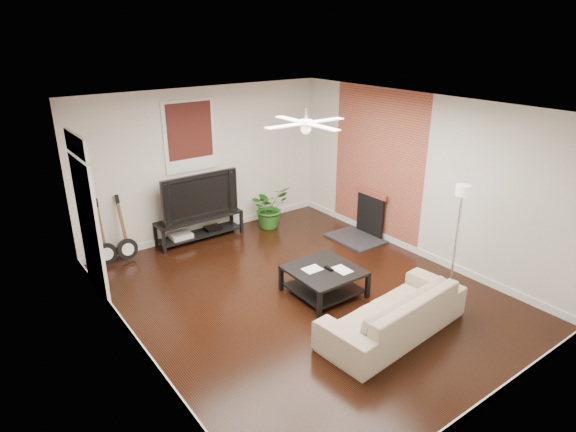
% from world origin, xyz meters
% --- Properties ---
extents(room, '(5.01, 6.01, 2.81)m').
position_xyz_m(room, '(0.00, 0.00, 1.40)').
color(room, black).
rests_on(room, ground).
extents(brick_accent, '(0.02, 2.20, 2.80)m').
position_xyz_m(brick_accent, '(2.49, 1.00, 1.40)').
color(brick_accent, '#B25139').
rests_on(brick_accent, floor).
extents(fireplace, '(0.80, 1.10, 0.92)m').
position_xyz_m(fireplace, '(2.20, 1.00, 0.46)').
color(fireplace, black).
rests_on(fireplace, floor).
extents(window_back, '(1.00, 0.06, 1.30)m').
position_xyz_m(window_back, '(-0.30, 2.97, 1.95)').
color(window_back, '#3E1510').
rests_on(window_back, wall_back).
extents(door_left, '(0.08, 1.00, 2.50)m').
position_xyz_m(door_left, '(-2.46, 1.90, 1.25)').
color(door_left, white).
rests_on(door_left, wall_left).
extents(tv_stand, '(1.66, 0.44, 0.46)m').
position_xyz_m(tv_stand, '(-0.32, 2.78, 0.23)').
color(tv_stand, black).
rests_on(tv_stand, floor).
extents(tv, '(1.49, 0.19, 0.86)m').
position_xyz_m(tv, '(-0.32, 2.80, 0.89)').
color(tv, black).
rests_on(tv, tv_stand).
extents(coffee_table, '(1.00, 1.00, 0.41)m').
position_xyz_m(coffee_table, '(0.26, -0.16, 0.21)').
color(coffee_table, black).
rests_on(coffee_table, floor).
extents(sofa, '(2.24, 1.03, 0.63)m').
position_xyz_m(sofa, '(0.35, -1.46, 0.32)').
color(sofa, '#BDAD8D').
rests_on(sofa, floor).
extents(floor_lamp, '(0.32, 0.32, 1.77)m').
position_xyz_m(floor_lamp, '(1.70, -1.36, 0.89)').
color(floor_lamp, silver).
rests_on(floor_lamp, floor).
extents(potted_plant, '(0.84, 0.75, 0.85)m').
position_xyz_m(potted_plant, '(1.09, 2.51, 0.42)').
color(potted_plant, '#23601B').
rests_on(potted_plant, floor).
extents(guitar_left, '(0.37, 0.27, 1.17)m').
position_xyz_m(guitar_left, '(-2.09, 2.75, 0.58)').
color(guitar_left, black).
rests_on(guitar_left, floor).
extents(guitar_right, '(0.38, 0.28, 1.17)m').
position_xyz_m(guitar_right, '(-1.74, 2.72, 0.58)').
color(guitar_right, black).
rests_on(guitar_right, floor).
extents(ceiling_fan, '(1.24, 1.24, 0.32)m').
position_xyz_m(ceiling_fan, '(0.00, 0.00, 2.60)').
color(ceiling_fan, white).
rests_on(ceiling_fan, ceiling).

